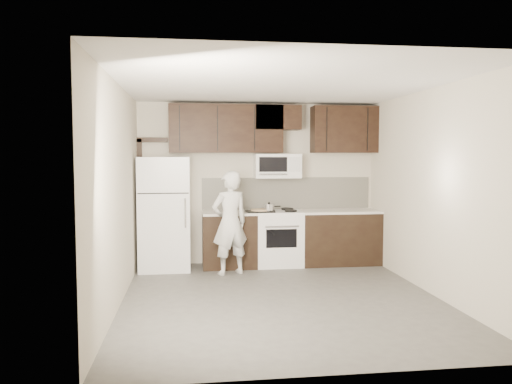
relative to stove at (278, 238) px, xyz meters
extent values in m
plane|color=#4C4A47|center=(-0.30, -1.94, -0.46)|extent=(4.50, 4.50, 0.00)
plane|color=beige|center=(-0.30, 0.31, 0.89)|extent=(4.00, 0.00, 4.00)
plane|color=white|center=(-0.30, -1.94, 2.24)|extent=(4.50, 4.50, 0.00)
cube|color=black|center=(-0.81, 0.00, -0.03)|extent=(0.87, 0.62, 0.87)
cube|color=black|center=(1.04, 0.00, -0.03)|extent=(1.32, 0.62, 0.87)
cube|color=silver|center=(-0.81, 0.00, 0.43)|extent=(0.87, 0.64, 0.04)
cube|color=silver|center=(1.04, 0.00, 0.43)|extent=(1.32, 0.64, 0.04)
cube|color=white|center=(0.00, 0.00, -0.02)|extent=(0.76, 0.62, 0.89)
cube|color=white|center=(0.00, 0.00, 0.44)|extent=(0.76, 0.62, 0.02)
cube|color=black|center=(0.00, -0.30, 0.04)|extent=(0.50, 0.01, 0.30)
cylinder|color=silver|center=(0.00, -0.34, 0.24)|extent=(0.55, 0.02, 0.02)
cylinder|color=black|center=(-0.18, -0.15, 0.46)|extent=(0.20, 0.20, 0.03)
cylinder|color=black|center=(0.18, -0.15, 0.46)|extent=(0.20, 0.20, 0.03)
cylinder|color=black|center=(-0.18, 0.15, 0.46)|extent=(0.20, 0.20, 0.03)
cylinder|color=black|center=(0.18, 0.15, 0.46)|extent=(0.20, 0.20, 0.03)
cube|color=beige|center=(0.20, 0.30, 0.72)|extent=(2.90, 0.02, 0.54)
cube|color=black|center=(-0.85, 0.14, 1.80)|extent=(1.85, 0.35, 0.78)
cube|color=black|center=(1.15, 0.14, 1.80)|extent=(1.10, 0.35, 0.78)
cube|color=black|center=(0.00, 0.14, 1.99)|extent=(0.76, 0.35, 0.40)
cube|color=white|center=(0.00, 0.12, 1.19)|extent=(0.76, 0.38, 0.40)
cube|color=black|center=(-0.10, -0.07, 1.22)|extent=(0.46, 0.01, 0.24)
cube|color=silver|center=(0.26, -0.07, 1.22)|extent=(0.18, 0.01, 0.24)
cylinder|color=silver|center=(-0.10, -0.10, 1.06)|extent=(0.46, 0.02, 0.02)
cube|color=white|center=(-1.85, -0.05, 0.44)|extent=(0.80, 0.72, 1.80)
cube|color=black|center=(-1.85, -0.41, 0.79)|extent=(0.77, 0.01, 0.02)
cylinder|color=silver|center=(-1.52, -0.44, 0.49)|extent=(0.03, 0.03, 0.45)
cube|color=black|center=(-2.26, 0.27, 0.59)|extent=(0.08, 0.08, 2.10)
cube|color=black|center=(-2.05, 0.27, 1.62)|extent=(0.50, 0.08, 0.08)
cylinder|color=silver|center=(-0.18, -0.15, 0.52)|extent=(0.17, 0.17, 0.13)
sphere|color=black|center=(-0.18, -0.15, 0.60)|extent=(0.04, 0.04, 0.04)
cylinder|color=black|center=(-0.06, -0.11, 0.54)|extent=(0.16, 0.07, 0.02)
cube|color=black|center=(-0.32, -0.12, 0.46)|extent=(0.46, 0.35, 0.02)
cylinder|color=beige|center=(-0.32, -0.12, 0.48)|extent=(0.31, 0.31, 0.02)
imported|color=white|center=(-0.84, -0.52, 0.34)|extent=(0.68, 0.56, 1.59)
camera|label=1|loc=(-1.43, -8.08, 1.35)|focal=35.00mm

